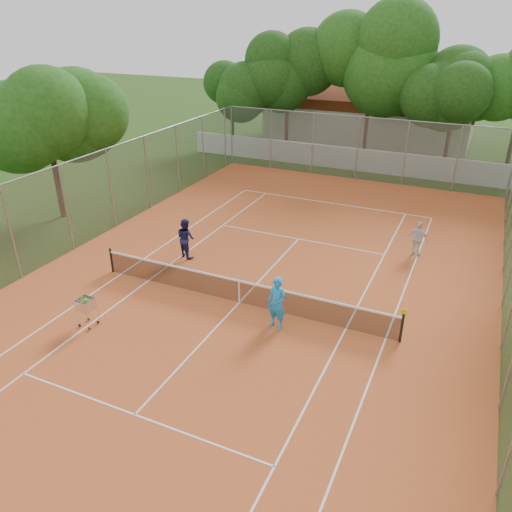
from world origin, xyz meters
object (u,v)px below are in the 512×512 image
at_px(player_far_left, 186,238).
at_px(ball_hopper, 87,311).
at_px(player_near, 277,303).
at_px(player_far_right, 418,239).
at_px(tennis_net, 239,291).
at_px(clubhouse, 370,112).

xyz_separation_m(player_far_left, ball_hopper, (-0.21, -6.11, -0.31)).
bearing_deg(ball_hopper, player_near, 7.98).
distance_m(player_far_left, player_far_right, 10.26).
distance_m(player_near, player_far_right, 8.59).
relative_size(player_near, player_far_left, 1.07).
distance_m(player_far_right, ball_hopper, 14.15).
distance_m(tennis_net, ball_hopper, 5.42).
relative_size(clubhouse, player_near, 8.58).
xyz_separation_m(tennis_net, clubhouse, (-2.00, 29.00, 1.69)).
relative_size(player_near, player_far_right, 1.19).
xyz_separation_m(player_near, player_far_left, (-5.77, 3.46, -0.06)).
relative_size(tennis_net, clubhouse, 0.72).
relative_size(clubhouse, ball_hopper, 14.21).
height_order(player_near, ball_hopper, player_near).
bearing_deg(player_far_left, player_near, 171.23).
relative_size(player_far_left, player_far_right, 1.11).
xyz_separation_m(tennis_net, ball_hopper, (-4.10, -3.55, 0.09)).
relative_size(clubhouse, player_far_left, 9.20).
distance_m(player_near, player_far_left, 6.73).
height_order(player_near, player_far_right, player_near).
distance_m(tennis_net, player_far_right, 8.79).
bearing_deg(player_near, tennis_net, 164.79).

